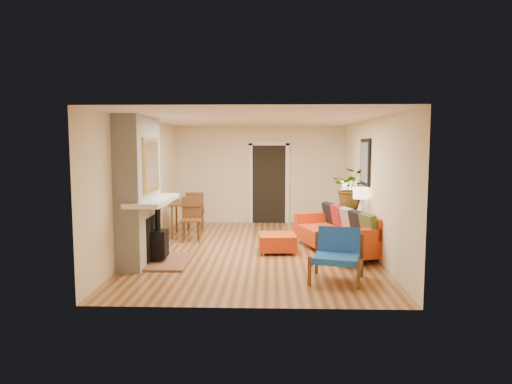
# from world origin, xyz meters

# --- Properties ---
(room_shell) EXTENTS (6.50, 6.50, 6.50)m
(room_shell) POSITION_xyz_m (0.60, 2.63, 1.24)
(room_shell) COLOR #B97B47
(room_shell) RESTS_ON ground
(fireplace) EXTENTS (1.09, 1.68, 2.60)m
(fireplace) POSITION_xyz_m (-2.00, -1.00, 1.24)
(fireplace) COLOR white
(fireplace) RESTS_ON ground
(sofa) EXTENTS (1.58, 2.40, 0.87)m
(sofa) POSITION_xyz_m (1.67, -0.07, 0.38)
(sofa) COLOR silver
(sofa) RESTS_ON ground
(ottoman) EXTENTS (0.75, 0.75, 0.36)m
(ottoman) POSITION_xyz_m (0.43, -0.15, 0.21)
(ottoman) COLOR silver
(ottoman) RESTS_ON ground
(blue_chair) EXTENTS (0.94, 0.92, 0.81)m
(blue_chair) POSITION_xyz_m (1.34, -1.93, 0.43)
(blue_chair) COLOR brown
(blue_chair) RESTS_ON ground
(dining_table) EXTENTS (0.86, 1.80, 0.95)m
(dining_table) POSITION_xyz_m (-1.57, 1.46, 0.63)
(dining_table) COLOR brown
(dining_table) RESTS_ON ground
(console_table) EXTENTS (0.34, 1.85, 0.72)m
(console_table) POSITION_xyz_m (2.07, 0.75, 0.58)
(console_table) COLOR black
(console_table) RESTS_ON ground
(lamp_near) EXTENTS (0.30, 0.30, 0.54)m
(lamp_near) POSITION_xyz_m (2.07, 0.01, 1.06)
(lamp_near) COLOR white
(lamp_near) RESTS_ON console_table
(lamp_far) EXTENTS (0.30, 0.30, 0.54)m
(lamp_far) POSITION_xyz_m (2.07, 1.53, 1.06)
(lamp_far) COLOR white
(lamp_far) RESTS_ON console_table
(houseplant) EXTENTS (0.96, 0.89, 0.88)m
(houseplant) POSITION_xyz_m (2.06, 0.99, 1.16)
(houseplant) COLOR #1E5919
(houseplant) RESTS_ON console_table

